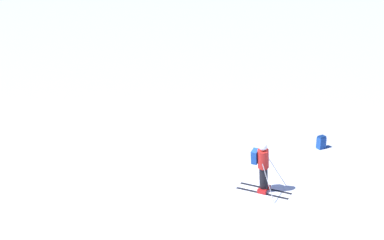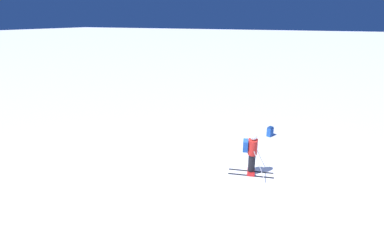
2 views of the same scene
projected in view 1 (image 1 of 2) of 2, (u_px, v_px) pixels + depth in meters
The scene contains 3 objects.
ground_plane at pixel (266, 189), 16.97m from camera, with size 300.00×300.00×0.00m, color white.
skier at pixel (262, 164), 16.37m from camera, with size 1.26×1.76×1.82m.
spare_backpack at pixel (321, 142), 19.90m from camera, with size 0.36×0.31×0.50m.
Camera 1 is at (-13.24, -7.58, 8.10)m, focal length 50.00 mm.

